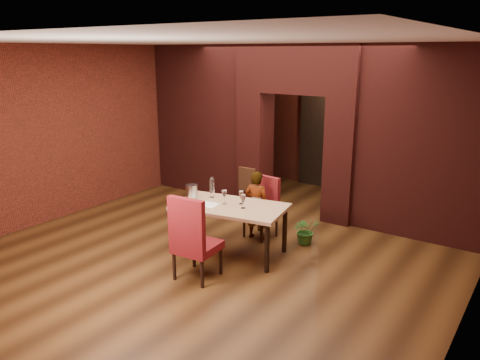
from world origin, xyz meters
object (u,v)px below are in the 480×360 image
at_px(wine_glass_a, 224,197).
at_px(potted_plant, 306,230).
at_px(wine_glass_b, 241,198).
at_px(chair_near, 197,236).
at_px(wine_glass_c, 243,201).
at_px(chair_far, 261,208).
at_px(water_bottle, 212,187).
at_px(wine_bucket, 192,192).
at_px(dining_table, 230,229).
at_px(person_seated, 257,205).

bearing_deg(wine_glass_a, potted_plant, 47.56).
bearing_deg(wine_glass_b, potted_plant, 50.36).
bearing_deg(chair_near, wine_glass_c, -103.70).
height_order(wine_glass_a, wine_glass_b, wine_glass_a).
bearing_deg(chair_far, wine_glass_b, -76.16).
xyz_separation_m(chair_near, water_bottle, (-0.58, 1.08, 0.35)).
bearing_deg(wine_glass_c, water_bottle, 166.74).
relative_size(wine_glass_a, potted_plant, 0.46).
distance_m(chair_near, wine_glass_c, 0.96).
bearing_deg(chair_far, wine_bucket, -120.61).
height_order(dining_table, wine_glass_a, wine_glass_a).
bearing_deg(potted_plant, dining_table, -128.89).
height_order(wine_glass_a, wine_bucket, wine_bucket).
bearing_deg(chair_near, chair_far, -92.23).
xyz_separation_m(wine_bucket, potted_plant, (1.50, 1.08, -0.67)).
distance_m(chair_far, water_bottle, 0.95).
xyz_separation_m(chair_far, water_bottle, (-0.50, -0.67, 0.44)).
xyz_separation_m(wine_glass_b, wine_bucket, (-0.80, -0.23, 0.01)).
distance_m(dining_table, water_bottle, 0.76).
xyz_separation_m(dining_table, chair_near, (0.10, -0.91, 0.21)).
height_order(wine_glass_b, wine_bucket, wine_bucket).
distance_m(chair_far, wine_glass_c, 0.95).
distance_m(wine_glass_a, potted_plant, 1.51).
relative_size(chair_near, wine_glass_c, 5.78).
bearing_deg(wine_bucket, person_seated, 49.83).
bearing_deg(potted_plant, chair_far, -168.25).
bearing_deg(wine_glass_c, chair_near, -99.02).
bearing_deg(water_bottle, wine_bucket, -130.55).
xyz_separation_m(person_seated, wine_glass_b, (0.10, -0.59, 0.31)).
bearing_deg(wine_glass_b, wine_bucket, -163.71).
bearing_deg(wine_glass_a, wine_bucket, -171.98).
bearing_deg(dining_table, wine_glass_c, -11.27).
xyz_separation_m(person_seated, wine_glass_a, (-0.11, -0.74, 0.31)).
bearing_deg(dining_table, water_bottle, 149.97).
bearing_deg(chair_near, person_seated, -91.42).
xyz_separation_m(dining_table, wine_bucket, (-0.69, -0.08, 0.51)).
xyz_separation_m(chair_far, wine_bucket, (-0.72, -0.92, 0.39)).
distance_m(chair_near, water_bottle, 1.27).
height_order(person_seated, wine_glass_c, person_seated).
distance_m(wine_glass_b, potted_plant, 1.28).
height_order(chair_near, wine_glass_c, chair_near).
bearing_deg(wine_glass_a, wine_glass_b, 35.51).
bearing_deg(chair_near, potted_plant, -114.98).
height_order(wine_bucket, water_bottle, water_bottle).
distance_m(wine_glass_b, wine_bucket, 0.83).
bearing_deg(person_seated, potted_plant, -169.27).
xyz_separation_m(wine_glass_c, wine_bucket, (-0.94, -0.08, 0.01)).
distance_m(wine_glass_a, water_bottle, 0.41).
relative_size(chair_far, chair_near, 0.84).
relative_size(chair_far, wine_bucket, 4.42).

